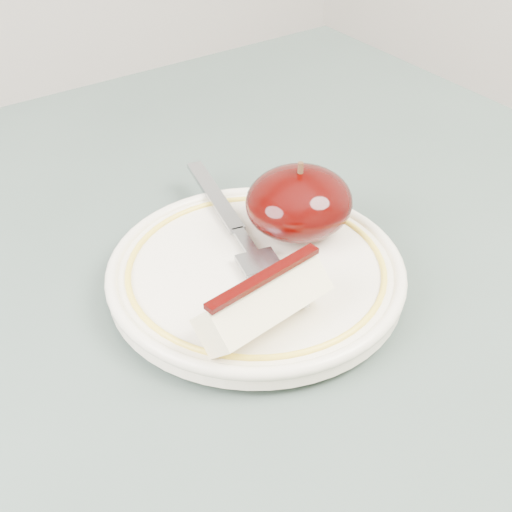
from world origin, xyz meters
TOP-DOWN VIEW (x-y plane):
  - table at (0.00, 0.00)m, footprint 0.90×0.90m
  - plate at (0.07, 0.06)m, footprint 0.20×0.20m
  - apple_half at (0.12, 0.08)m, footprint 0.08×0.07m
  - apple_wedge at (0.04, 0.01)m, footprint 0.09×0.05m
  - fork at (0.08, 0.10)m, footprint 0.06×0.20m

SIDE VIEW (x-z plane):
  - table at x=0.00m, z-range 0.29..1.04m
  - plate at x=0.07m, z-range 0.75..0.77m
  - fork at x=0.08m, z-range 0.77..0.78m
  - apple_wedge at x=0.04m, z-range 0.77..0.81m
  - apple_half at x=0.12m, z-range 0.76..0.82m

